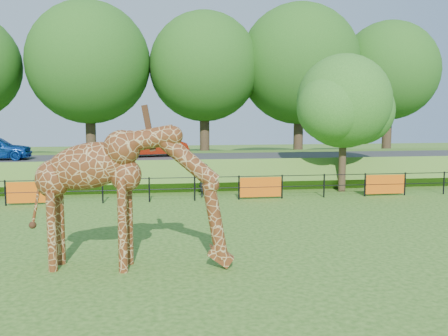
{
  "coord_description": "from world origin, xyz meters",
  "views": [
    {
      "loc": [
        -1.96,
        -13.86,
        3.95
      ],
      "look_at": [
        0.6,
        3.2,
        2.0
      ],
      "focal_mm": 40.0,
      "sensor_mm": 36.0,
      "label": 1
    }
  ],
  "objects_px": {
    "car_red": "(152,145)",
    "visitor": "(205,180)",
    "tree_east": "(345,105)",
    "giraffe": "(131,197)"
  },
  "relations": [
    {
      "from": "car_red",
      "to": "visitor",
      "type": "bearing_deg",
      "value": -168.86
    },
    {
      "from": "car_red",
      "to": "tree_east",
      "type": "bearing_deg",
      "value": -129.31
    },
    {
      "from": "visitor",
      "to": "tree_east",
      "type": "distance_m",
      "value": 7.9
    },
    {
      "from": "visitor",
      "to": "giraffe",
      "type": "bearing_deg",
      "value": 75.44
    },
    {
      "from": "car_red",
      "to": "tree_east",
      "type": "relative_size",
      "value": 0.6
    },
    {
      "from": "giraffe",
      "to": "visitor",
      "type": "distance_m",
      "value": 10.72
    },
    {
      "from": "giraffe",
      "to": "car_red",
      "type": "distance_m",
      "value": 15.95
    },
    {
      "from": "giraffe",
      "to": "tree_east",
      "type": "xyz_separation_m",
      "value": [
        10.03,
        10.98,
        2.46
      ]
    },
    {
      "from": "car_red",
      "to": "visitor",
      "type": "height_order",
      "value": "car_red"
    },
    {
      "from": "visitor",
      "to": "car_red",
      "type": "bearing_deg",
      "value": -65.63
    }
  ]
}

